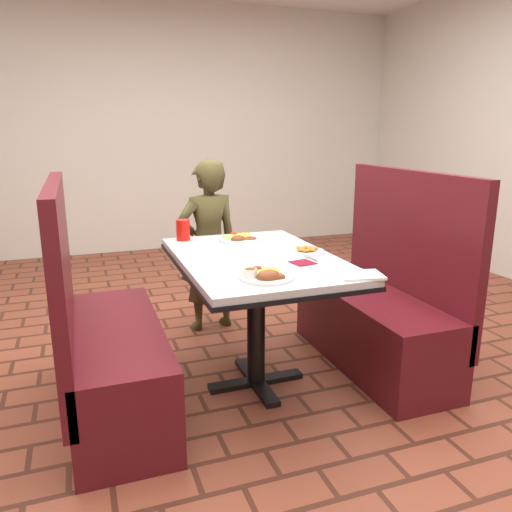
{
  "coord_description": "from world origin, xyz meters",
  "views": [
    {
      "loc": [
        -0.87,
        -2.42,
        1.41
      ],
      "look_at": [
        0.0,
        0.0,
        0.75
      ],
      "focal_mm": 35.0,
      "sensor_mm": 36.0,
      "label": 1
    }
  ],
  "objects_px": {
    "dining_table": "(256,273)",
    "red_tumbler": "(183,230)",
    "booth_bench_right": "(380,312)",
    "far_dinner_plate": "(240,237)",
    "booth_bench_left": "(106,351)",
    "near_dinner_plate": "(266,273)",
    "plantain_plate": "(306,250)",
    "diner_person": "(208,246)"
  },
  "relations": [
    {
      "from": "dining_table",
      "to": "red_tumbler",
      "type": "bearing_deg",
      "value": 118.56
    },
    {
      "from": "booth_bench_right",
      "to": "far_dinner_plate",
      "type": "bearing_deg",
      "value": 152.96
    },
    {
      "from": "booth_bench_left",
      "to": "booth_bench_right",
      "type": "bearing_deg",
      "value": 0.0
    },
    {
      "from": "far_dinner_plate",
      "to": "red_tumbler",
      "type": "xyz_separation_m",
      "value": [
        -0.32,
        0.13,
        0.04
      ]
    },
    {
      "from": "booth_bench_left",
      "to": "booth_bench_right",
      "type": "distance_m",
      "value": 1.6
    },
    {
      "from": "near_dinner_plate",
      "to": "plantain_plate",
      "type": "distance_m",
      "value": 0.54
    },
    {
      "from": "near_dinner_plate",
      "to": "far_dinner_plate",
      "type": "xyz_separation_m",
      "value": [
        0.13,
        0.79,
        -0.0
      ]
    },
    {
      "from": "diner_person",
      "to": "far_dinner_plate",
      "type": "bearing_deg",
      "value": 89.49
    },
    {
      "from": "dining_table",
      "to": "booth_bench_right",
      "type": "bearing_deg",
      "value": 0.0
    },
    {
      "from": "near_dinner_plate",
      "to": "diner_person",
      "type": "bearing_deg",
      "value": 87.09
    },
    {
      "from": "near_dinner_plate",
      "to": "far_dinner_plate",
      "type": "distance_m",
      "value": 0.8
    },
    {
      "from": "near_dinner_plate",
      "to": "plantain_plate",
      "type": "bearing_deg",
      "value": 44.76
    },
    {
      "from": "diner_person",
      "to": "red_tumbler",
      "type": "height_order",
      "value": "diner_person"
    },
    {
      "from": "far_dinner_plate",
      "to": "plantain_plate",
      "type": "xyz_separation_m",
      "value": [
        0.25,
        -0.41,
        -0.01
      ]
    },
    {
      "from": "booth_bench_left",
      "to": "near_dinner_plate",
      "type": "distance_m",
      "value": 0.92
    },
    {
      "from": "booth_bench_left",
      "to": "far_dinner_plate",
      "type": "bearing_deg",
      "value": 24.99
    },
    {
      "from": "red_tumbler",
      "to": "near_dinner_plate",
      "type": "bearing_deg",
      "value": -78.62
    },
    {
      "from": "booth_bench_left",
      "to": "diner_person",
      "type": "xyz_separation_m",
      "value": [
        0.77,
        0.91,
        0.28
      ]
    },
    {
      "from": "diner_person",
      "to": "near_dinner_plate",
      "type": "bearing_deg",
      "value": 79.17
    },
    {
      "from": "booth_bench_right",
      "to": "red_tumbler",
      "type": "distance_m",
      "value": 1.29
    },
    {
      "from": "dining_table",
      "to": "near_dinner_plate",
      "type": "height_order",
      "value": "near_dinner_plate"
    },
    {
      "from": "booth_bench_left",
      "to": "near_dinner_plate",
      "type": "bearing_deg",
      "value": -29.8
    },
    {
      "from": "booth_bench_right",
      "to": "diner_person",
      "type": "relative_size",
      "value": 0.99
    },
    {
      "from": "booth_bench_right",
      "to": "diner_person",
      "type": "xyz_separation_m",
      "value": [
        -0.83,
        0.91,
        0.28
      ]
    },
    {
      "from": "far_dinner_plate",
      "to": "plantain_plate",
      "type": "bearing_deg",
      "value": -59.07
    },
    {
      "from": "dining_table",
      "to": "near_dinner_plate",
      "type": "distance_m",
      "value": 0.43
    },
    {
      "from": "near_dinner_plate",
      "to": "red_tumbler",
      "type": "relative_size",
      "value": 2.05
    },
    {
      "from": "diner_person",
      "to": "near_dinner_plate",
      "type": "height_order",
      "value": "diner_person"
    },
    {
      "from": "dining_table",
      "to": "far_dinner_plate",
      "type": "height_order",
      "value": "far_dinner_plate"
    },
    {
      "from": "far_dinner_plate",
      "to": "booth_bench_left",
      "type": "bearing_deg",
      "value": -155.01
    },
    {
      "from": "dining_table",
      "to": "diner_person",
      "type": "bearing_deg",
      "value": 91.96
    },
    {
      "from": "plantain_plate",
      "to": "red_tumbler",
      "type": "xyz_separation_m",
      "value": [
        -0.57,
        0.54,
        0.05
      ]
    },
    {
      "from": "diner_person",
      "to": "plantain_plate",
      "type": "distance_m",
      "value": 1.0
    },
    {
      "from": "booth_bench_right",
      "to": "near_dinner_plate",
      "type": "height_order",
      "value": "booth_bench_right"
    },
    {
      "from": "dining_table",
      "to": "diner_person",
      "type": "distance_m",
      "value": 0.91
    },
    {
      "from": "near_dinner_plate",
      "to": "plantain_plate",
      "type": "height_order",
      "value": "near_dinner_plate"
    },
    {
      "from": "diner_person",
      "to": "far_dinner_plate",
      "type": "relative_size",
      "value": 4.64
    },
    {
      "from": "booth_bench_right",
      "to": "plantain_plate",
      "type": "xyz_separation_m",
      "value": [
        -0.51,
        -0.02,
        0.43
      ]
    },
    {
      "from": "far_dinner_plate",
      "to": "near_dinner_plate",
      "type": "bearing_deg",
      "value": -99.64
    },
    {
      "from": "diner_person",
      "to": "booth_bench_left",
      "type": "bearing_deg",
      "value": 41.9
    },
    {
      "from": "far_dinner_plate",
      "to": "red_tumbler",
      "type": "height_order",
      "value": "red_tumbler"
    },
    {
      "from": "booth_bench_right",
      "to": "red_tumbler",
      "type": "xyz_separation_m",
      "value": [
        -1.08,
        0.52,
        0.48
      ]
    }
  ]
}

